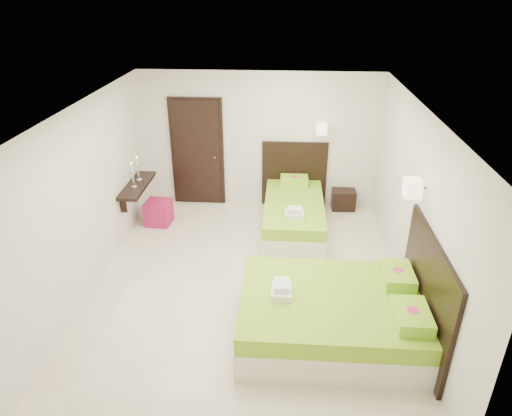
# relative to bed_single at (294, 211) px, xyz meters

# --- Properties ---
(floor) EXTENTS (5.50, 5.50, 0.00)m
(floor) POSITION_rel_bed_single_xyz_m (-0.68, -1.79, -0.31)
(floor) COLOR beige
(floor) RESTS_ON ground
(bed_single) EXTENTS (1.25, 2.09, 1.72)m
(bed_single) POSITION_rel_bed_single_xyz_m (0.00, 0.00, 0.00)
(bed_single) COLOR beige
(bed_single) RESTS_ON ground
(bed_double) EXTENTS (2.25, 1.92, 1.86)m
(bed_double) POSITION_rel_bed_single_xyz_m (0.53, -2.80, 0.02)
(bed_double) COLOR beige
(bed_double) RESTS_ON ground
(nightstand) EXTENTS (0.46, 0.41, 0.40)m
(nightstand) POSITION_rel_bed_single_xyz_m (0.97, 0.84, -0.11)
(nightstand) COLOR black
(nightstand) RESTS_ON ground
(ottoman) EXTENTS (0.47, 0.47, 0.44)m
(ottoman) POSITION_rel_bed_single_xyz_m (-2.47, -0.03, -0.09)
(ottoman) COLOR maroon
(ottoman) RESTS_ON ground
(door) EXTENTS (1.02, 0.15, 2.14)m
(door) POSITION_rel_bed_single_xyz_m (-1.88, 0.91, 0.74)
(door) COLOR black
(door) RESTS_ON ground
(console_shelf) EXTENTS (0.35, 1.20, 0.78)m
(console_shelf) POSITION_rel_bed_single_xyz_m (-2.76, -0.19, 0.50)
(console_shelf) COLOR black
(console_shelf) RESTS_ON ground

